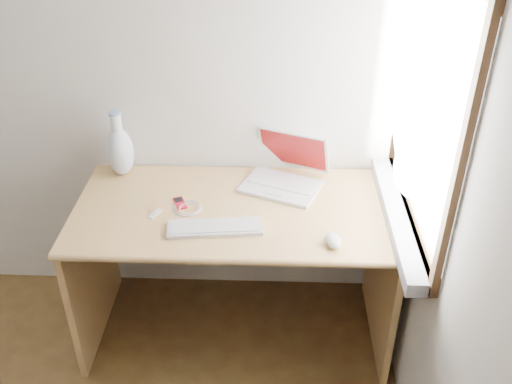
{
  "coord_description": "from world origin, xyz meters",
  "views": [
    {
      "loc": [
        1.16,
        -0.72,
        2.19
      ],
      "look_at": [
        1.08,
        1.35,
        0.86
      ],
      "focal_mm": 40.0,
      "sensor_mm": 36.0,
      "label": 1
    }
  ],
  "objects_px": {
    "laptop": "(281,173)",
    "vase": "(120,150)",
    "desk": "(236,235)",
    "external_keyboard": "(215,227)"
  },
  "relations": [
    {
      "from": "laptop",
      "to": "external_keyboard",
      "type": "bearing_deg",
      "value": -103.93
    },
    {
      "from": "laptop",
      "to": "external_keyboard",
      "type": "xyz_separation_m",
      "value": [
        -0.28,
        -0.38,
        -0.04
      ]
    },
    {
      "from": "vase",
      "to": "desk",
      "type": "bearing_deg",
      "value": -18.53
    },
    {
      "from": "laptop",
      "to": "external_keyboard",
      "type": "height_order",
      "value": "laptop"
    },
    {
      "from": "desk",
      "to": "laptop",
      "type": "relative_size",
      "value": 3.47
    },
    {
      "from": "laptop",
      "to": "vase",
      "type": "bearing_deg",
      "value": -162.43
    },
    {
      "from": "desk",
      "to": "vase",
      "type": "bearing_deg",
      "value": 161.47
    },
    {
      "from": "external_keyboard",
      "to": "vase",
      "type": "distance_m",
      "value": 0.67
    },
    {
      "from": "desk",
      "to": "vase",
      "type": "height_order",
      "value": "vase"
    },
    {
      "from": "external_keyboard",
      "to": "vase",
      "type": "xyz_separation_m",
      "value": [
        -0.49,
        0.44,
        0.12
      ]
    }
  ]
}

